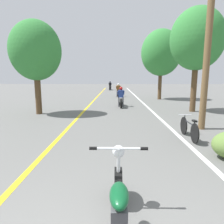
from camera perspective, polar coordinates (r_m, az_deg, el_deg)
name	(u,v)px	position (r m, az deg, el deg)	size (l,w,h in m)	color
lane_stripe_center	(89,105)	(14.48, -6.49, 1.95)	(0.14, 48.00, 0.01)	yellow
lane_stripe_edge	(146,105)	(14.53, 9.59, 1.90)	(0.14, 48.00, 0.01)	white
utility_pole	(209,30)	(8.49, 25.98, 20.33)	(1.10, 0.24, 7.14)	brown
roadside_tree_right_near	(197,39)	(12.70, 23.15, 18.52)	(2.98, 2.69, 5.80)	#513A23
roadside_tree_right_far	(161,53)	(18.89, 13.86, 16.08)	(3.51, 3.16, 6.15)	#513A23
roadside_tree_left	(35,51)	(11.62, -21.04, 15.95)	(2.69, 2.43, 4.92)	#513A23
motorcycle_foreground	(119,206)	(2.78, 2.02, -25.17)	(0.85, 2.01, 0.99)	black
motorcycle_rider_lead	(121,99)	(13.65, 2.56, 3.69)	(0.50, 2.02, 1.36)	black
motorcycle_rider_mid	(118,92)	(20.75, 1.84, 5.81)	(0.50, 1.99, 1.37)	black
motorcycle_rider_far	(110,87)	(31.91, -0.54, 7.25)	(0.50, 2.01, 1.38)	black
bicycle_parked	(189,128)	(7.01, 21.13, -4.40)	(0.44, 1.60, 0.72)	black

